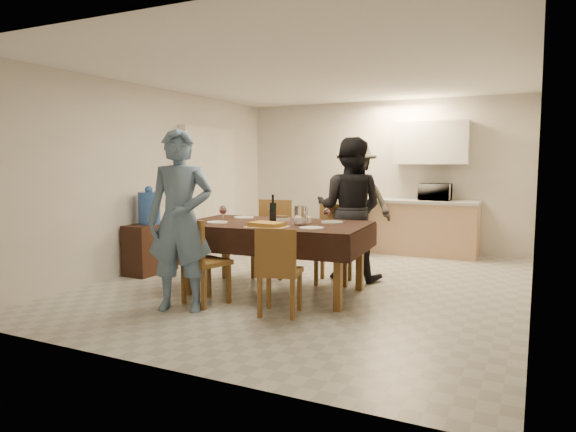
# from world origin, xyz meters

# --- Properties ---
(floor) EXTENTS (5.00, 6.00, 0.02)m
(floor) POSITION_xyz_m (0.00, 0.00, 0.00)
(floor) COLOR #B0B1AC
(floor) RESTS_ON ground
(ceiling) EXTENTS (5.00, 6.00, 0.02)m
(ceiling) POSITION_xyz_m (0.00, 0.00, 2.60)
(ceiling) COLOR white
(ceiling) RESTS_ON wall_back
(wall_back) EXTENTS (5.00, 0.02, 2.60)m
(wall_back) POSITION_xyz_m (0.00, 3.00, 1.30)
(wall_back) COLOR silver
(wall_back) RESTS_ON floor
(wall_front) EXTENTS (5.00, 0.02, 2.60)m
(wall_front) POSITION_xyz_m (0.00, -3.00, 1.30)
(wall_front) COLOR silver
(wall_front) RESTS_ON floor
(wall_left) EXTENTS (0.02, 6.00, 2.60)m
(wall_left) POSITION_xyz_m (-2.50, 0.00, 1.30)
(wall_left) COLOR silver
(wall_left) RESTS_ON floor
(wall_right) EXTENTS (0.02, 6.00, 2.60)m
(wall_right) POSITION_xyz_m (2.50, 0.00, 1.30)
(wall_right) COLOR silver
(wall_right) RESTS_ON floor
(stub_partition) EXTENTS (0.15, 1.40, 2.10)m
(stub_partition) POSITION_xyz_m (-2.42, 1.20, 1.05)
(stub_partition) COLOR silver
(stub_partition) RESTS_ON floor
(kitchen_base_cabinet) EXTENTS (2.20, 0.60, 0.86)m
(kitchen_base_cabinet) POSITION_xyz_m (0.60, 2.68, 0.43)
(kitchen_base_cabinet) COLOR tan
(kitchen_base_cabinet) RESTS_ON floor
(kitchen_worktop) EXTENTS (2.24, 0.64, 0.05)m
(kitchen_worktop) POSITION_xyz_m (0.60, 2.68, 0.89)
(kitchen_worktop) COLOR #AAAAA6
(kitchen_worktop) RESTS_ON kitchen_base_cabinet
(upper_cabinet) EXTENTS (1.20, 0.34, 0.70)m
(upper_cabinet) POSITION_xyz_m (0.90, 2.82, 1.85)
(upper_cabinet) COLOR silver
(upper_cabinet) RESTS_ON wall_back
(dining_table) EXTENTS (2.21, 1.39, 0.83)m
(dining_table) POSITION_xyz_m (-0.23, -0.64, 0.79)
(dining_table) COLOR black
(dining_table) RESTS_ON floor
(chair_near_left) EXTENTS (0.53, 0.54, 0.51)m
(chair_near_left) POSITION_xyz_m (-0.68, -1.47, 0.57)
(chair_near_left) COLOR brown
(chair_near_left) RESTS_ON floor
(chair_near_right) EXTENTS (0.49, 0.49, 0.48)m
(chair_near_right) POSITION_xyz_m (0.22, -1.47, 0.55)
(chair_near_right) COLOR brown
(chair_near_right) RESTS_ON floor
(chair_far_left) EXTENTS (0.54, 0.54, 0.55)m
(chair_far_left) POSITION_xyz_m (-0.68, 0.02, 0.62)
(chair_far_left) COLOR brown
(chair_far_left) RESTS_ON floor
(chair_far_right) EXTENTS (0.52, 0.53, 0.54)m
(chair_far_right) POSITION_xyz_m (0.22, 0.02, 0.61)
(chair_far_right) COLOR brown
(chair_far_right) RESTS_ON floor
(console) EXTENTS (0.37, 0.74, 0.69)m
(console) POSITION_xyz_m (-2.28, -0.43, 0.34)
(console) COLOR #321A10
(console) RESTS_ON floor
(water_jug) EXTENTS (0.29, 0.29, 0.44)m
(water_jug) POSITION_xyz_m (-2.28, -0.43, 0.91)
(water_jug) COLOR #305CB4
(water_jug) RESTS_ON console
(wine_bottle) EXTENTS (0.08, 0.08, 0.33)m
(wine_bottle) POSITION_xyz_m (-0.28, -0.59, 0.99)
(wine_bottle) COLOR black
(wine_bottle) RESTS_ON dining_table
(water_pitcher) EXTENTS (0.14, 0.14, 0.21)m
(water_pitcher) POSITION_xyz_m (0.12, -0.69, 0.93)
(water_pitcher) COLOR white
(water_pitcher) RESTS_ON dining_table
(savoury_tart) EXTENTS (0.44, 0.34, 0.05)m
(savoury_tart) POSITION_xyz_m (-0.13, -1.02, 0.85)
(savoury_tart) COLOR #AE8133
(savoury_tart) RESTS_ON dining_table
(salad_bowl) EXTENTS (0.17, 0.17, 0.06)m
(salad_bowl) POSITION_xyz_m (0.07, -0.46, 0.86)
(salad_bowl) COLOR white
(salad_bowl) RESTS_ON dining_table
(mushroom_dish) EXTENTS (0.20, 0.20, 0.03)m
(mushroom_dish) POSITION_xyz_m (-0.28, -0.36, 0.85)
(mushroom_dish) COLOR white
(mushroom_dish) RESTS_ON dining_table
(wine_glass_a) EXTENTS (0.09, 0.09, 0.20)m
(wine_glass_a) POSITION_xyz_m (-0.78, -0.89, 0.93)
(wine_glass_a) COLOR white
(wine_glass_a) RESTS_ON dining_table
(wine_glass_b) EXTENTS (0.08, 0.08, 0.18)m
(wine_glass_b) POSITION_xyz_m (0.32, -0.39, 0.92)
(wine_glass_b) COLOR white
(wine_glass_b) RESTS_ON dining_table
(wine_glass_c) EXTENTS (0.08, 0.08, 0.17)m
(wine_glass_c) POSITION_xyz_m (-0.43, -0.34, 0.91)
(wine_glass_c) COLOR white
(wine_glass_c) RESTS_ON dining_table
(plate_near_left) EXTENTS (0.24, 0.24, 0.01)m
(plate_near_left) POSITION_xyz_m (-0.83, -0.94, 0.83)
(plate_near_left) COLOR white
(plate_near_left) RESTS_ON dining_table
(plate_near_right) EXTENTS (0.26, 0.26, 0.01)m
(plate_near_right) POSITION_xyz_m (0.37, -0.94, 0.84)
(plate_near_right) COLOR white
(plate_near_right) RESTS_ON dining_table
(plate_far_left) EXTENTS (0.25, 0.25, 0.01)m
(plate_far_left) POSITION_xyz_m (-0.83, -0.34, 0.84)
(plate_far_left) COLOR white
(plate_far_left) RESTS_ON dining_table
(plate_far_right) EXTENTS (0.26, 0.26, 0.01)m
(plate_far_right) POSITION_xyz_m (0.37, -0.34, 0.84)
(plate_far_right) COLOR white
(plate_far_right) RESTS_ON dining_table
(microwave) EXTENTS (0.50, 0.34, 0.28)m
(microwave) POSITION_xyz_m (1.01, 2.68, 1.05)
(microwave) COLOR silver
(microwave) RESTS_ON kitchen_worktop
(person_near) EXTENTS (0.79, 0.65, 1.87)m
(person_near) POSITION_xyz_m (-0.78, -1.69, 0.94)
(person_near) COLOR slate
(person_near) RESTS_ON floor
(person_far) EXTENTS (0.95, 0.77, 1.85)m
(person_far) POSITION_xyz_m (0.32, 0.41, 0.93)
(person_far) COLOR black
(person_far) RESTS_ON floor
(person_kitchen) EXTENTS (1.20, 0.69, 1.85)m
(person_kitchen) POSITION_xyz_m (-0.20, 2.23, 0.93)
(person_kitchen) COLOR black
(person_kitchen) RESTS_ON floor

